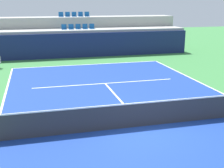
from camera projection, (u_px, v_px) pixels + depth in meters
ground_plane at (143, 126)px, 11.65m from camera, size 80.00×80.00×0.00m
court_surface at (143, 126)px, 11.65m from camera, size 11.00×24.00×0.01m
baseline_far at (88, 65)px, 22.80m from camera, size 11.00×0.10×0.00m
service_line_far at (105, 83)px, 17.62m from camera, size 8.26×0.10×0.00m
centre_service_line at (120, 100)px, 14.64m from camera, size 0.10×6.40×0.00m
back_wall at (81, 45)px, 25.54m from camera, size 19.06×0.30×2.04m
stands_tier_lower at (79, 42)px, 26.77m from camera, size 19.06×2.40×2.24m
stands_tier_upper at (75, 34)px, 28.89m from camera, size 19.06×2.40×3.19m
seating_row_lower at (78, 28)px, 26.53m from camera, size 2.89×0.44×0.44m
seating_row_upper at (74, 15)px, 28.52m from camera, size 2.89×0.44×0.44m
tennis_net at (143, 114)px, 11.52m from camera, size 11.08×0.08×1.07m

